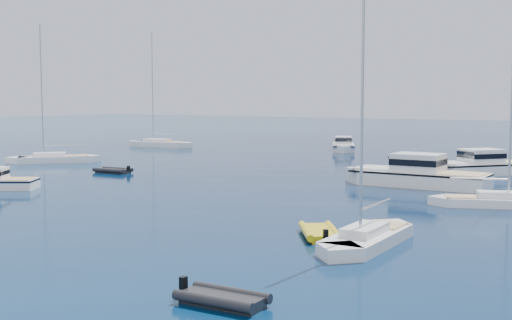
{
  "coord_description": "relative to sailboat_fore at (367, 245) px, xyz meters",
  "views": [
    {
      "loc": [
        15.48,
        -17.52,
        6.78
      ],
      "look_at": [
        -11.6,
        24.16,
        2.2
      ],
      "focal_mm": 46.52,
      "sensor_mm": 36.0,
      "label": 1
    }
  ],
  "objects": [
    {
      "name": "ground",
      "position": [
        -3.3,
        -10.76,
        0.0
      ],
      "size": [
        400.0,
        400.0,
        0.0
      ],
      "primitive_type": "plane",
      "color": "navy",
      "rests_on": "ground"
    },
    {
      "name": "motor_cruiser_centre",
      "position": [
        -5.45,
        21.73,
        0.0
      ],
      "size": [
        12.45,
        3.91,
        3.26
      ],
      "primitive_type": null,
      "rotation": [
        0.0,
        0.0,
        1.58
      ],
      "color": "silver",
      "rests_on": "ground"
    },
    {
      "name": "motor_cruiser_distant",
      "position": [
        -3.29,
        32.43,
        0.0
      ],
      "size": [
        9.79,
        10.81,
        2.94
      ],
      "primitive_type": null,
      "rotation": [
        0.0,
        0.0,
        2.45
      ],
      "color": "white",
      "rests_on": "ground"
    },
    {
      "name": "motor_cruiser_horizon",
      "position": [
        -25.51,
        50.83,
        0.0
      ],
      "size": [
        6.59,
        9.48,
        2.41
      ],
      "primitive_type": null,
      "rotation": [
        0.0,
        0.0,
        3.6
      ],
      "color": "silver",
      "rests_on": "ground"
    },
    {
      "name": "sailboat_fore",
      "position": [
        0.0,
        0.0,
        0.0
      ],
      "size": [
        2.59,
        8.99,
        13.12
      ],
      "primitive_type": null,
      "rotation": [
        0.0,
        0.0,
        3.17
      ],
      "color": "silver",
      "rests_on": "ground"
    },
    {
      "name": "sailboat_mid_l",
      "position": [
        -44.48,
        19.13,
        0.0
      ],
      "size": [
        8.81,
        9.54,
        15.17
      ],
      "primitive_type": null,
      "rotation": [
        0.0,
        0.0,
        2.42
      ],
      "color": "white",
      "rests_on": "ground"
    },
    {
      "name": "sailboat_centre",
      "position": [
        2.22,
        14.69,
        0.0
      ],
      "size": [
        8.71,
        5.21,
        12.49
      ],
      "primitive_type": null,
      "rotation": [
        0.0,
        0.0,
        5.09
      ],
      "color": "white",
      "rests_on": "ground"
    },
    {
      "name": "sailboat_far_l",
      "position": [
        -50.36,
        42.9,
        0.0
      ],
      "size": [
        11.66,
        4.04,
        16.81
      ],
      "primitive_type": null,
      "rotation": [
        0.0,
        0.0,
        1.67
      ],
      "color": "silver",
      "rests_on": "ground"
    },
    {
      "name": "tender_yellow",
      "position": [
        -2.75,
        0.47,
        0.0
      ],
      "size": [
        3.92,
        4.31,
        0.95
      ],
      "primitive_type": null,
      "rotation": [
        0.0,
        0.0,
        0.62
      ],
      "color": "gold",
      "rests_on": "ground"
    },
    {
      "name": "tender_grey_near",
      "position": [
        -0.37,
        -11.02,
        0.0
      ],
      "size": [
        3.24,
        1.91,
        0.95
      ],
      "primitive_type": null,
      "rotation": [
        0.0,
        0.0,
        4.75
      ],
      "color": "black",
      "rests_on": "ground"
    },
    {
      "name": "tender_grey_far",
      "position": [
        -31.94,
        15.38,
        0.0
      ],
      "size": [
        3.82,
        2.29,
        0.95
      ],
      "primitive_type": null,
      "rotation": [
        0.0,
        0.0,
        1.65
      ],
      "color": "black",
      "rests_on": "ground"
    }
  ]
}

